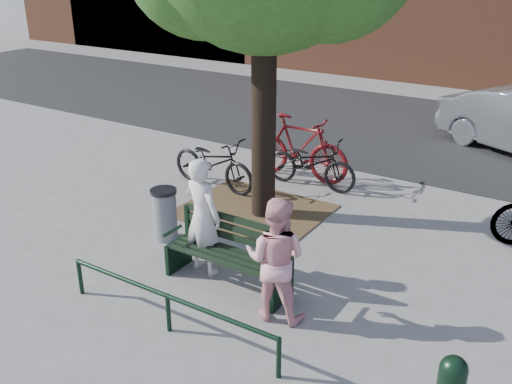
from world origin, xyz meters
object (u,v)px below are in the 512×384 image
Objects in this scene: park_bench at (230,251)px; litter_bin at (165,214)px; person_right at (276,259)px; person_left at (203,216)px; bicycle_c at (311,163)px.

litter_bin is (-1.60, 0.52, -0.06)m from park_bench.
person_left is at bearing -29.04° from person_right.
person_left reaches higher than bicycle_c.
person_right reaches higher than park_bench.
litter_bin is at bearing 161.09° from bicycle_c.
park_bench is 2.09× the size of litter_bin.
person_right is at bearing -161.12° from bicycle_c.
person_left reaches higher than litter_bin.
park_bench is 1.00m from person_right.
bicycle_c is at bearing -78.58° from person_left.
bicycle_c is (-1.59, 3.99, -0.31)m from person_right.
person_left is 1.46m from person_right.
bicycle_c is (0.90, 3.13, 0.06)m from litter_bin.
person_left is 2.01× the size of litter_bin.
person_left is at bearing -22.35° from litter_bin.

